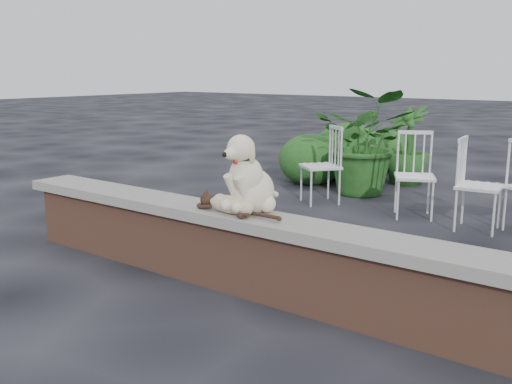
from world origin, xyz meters
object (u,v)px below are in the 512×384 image
Objects in this scene: dog at (253,172)px; potted_plant_b at (407,145)px; chair_a at (415,175)px; chair_b at (320,165)px; potted_plant_a at (366,142)px; cat at (232,203)px; chair_e at (480,185)px.

dog reaches higher than potted_plant_b.
dog reaches higher than chair_a.
chair_b is 0.68× the size of potted_plant_a.
potted_plant_a is (0.21, 0.79, 0.22)m from chair_b.
dog is 0.42× the size of potted_plant_a.
dog is 3.61m from potted_plant_a.
potted_plant_b is at bearing 88.26° from chair_a.
potted_plant_b is (-0.59, 4.65, -0.09)m from cat.
cat is at bearing 154.32° from chair_e.
potted_plant_a is at bearing 113.87° from chair_b.
chair_b is 0.85m from potted_plant_a.
dog is at bearing -30.41° from chair_b.
chair_a is 1.00× the size of chair_b.
chair_b is at bearing 117.68° from dog.
potted_plant_a is at bearing 108.31° from cat.
potted_plant_b is (-0.67, 4.50, -0.31)m from dog.
dog reaches higher than cat.
chair_b is (-0.95, 2.87, -0.18)m from cat.
chair_b is (-1.18, -0.02, 0.00)m from chair_a.
chair_a is (0.23, 2.89, -0.18)m from cat.
dog is 2.77m from chair_a.
chair_a is 1.95m from potted_plant_b.
potted_plant_b is at bearing 81.21° from potted_plant_a.
potted_plant_a is at bearing 55.50° from chair_e.
potted_plant_a is 1.24× the size of potted_plant_b.
chair_a is 1.18m from chair_b.
dog is at bearing -76.89° from potted_plant_a.
chair_a and chair_b have the same top height.
potted_plant_a is at bearing 114.70° from chair_a.
chair_b is at bearing 154.21° from chair_a.
chair_e is at bearing 77.60° from cat.
cat is 0.79× the size of potted_plant_b.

